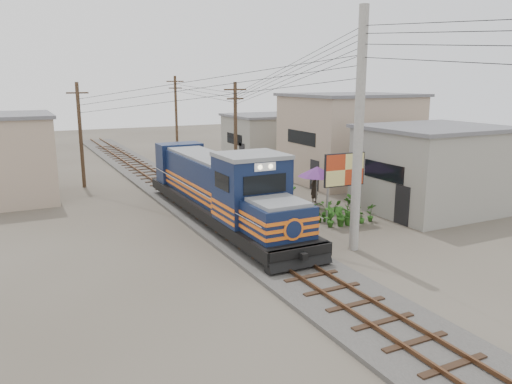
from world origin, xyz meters
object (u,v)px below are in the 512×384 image
locomotive (220,190)px  market_umbrella (317,172)px  vendor (314,188)px  billboard (344,171)px

locomotive → market_umbrella: size_ratio=5.38×
market_umbrella → vendor: 1.89m
vendor → billboard: bearing=48.4°
locomotive → billboard: (5.58, -2.78, 0.95)m
billboard → vendor: bearing=79.3°
locomotive → market_umbrella: bearing=1.1°
billboard → vendor: size_ratio=2.01×
billboard → vendor: billboard is taller
market_umbrella → vendor: (0.64, 1.26, -1.25)m
billboard → vendor: (0.93, 4.15, -1.76)m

